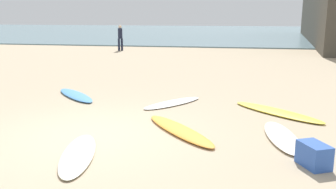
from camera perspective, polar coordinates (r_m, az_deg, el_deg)
name	(u,v)px	position (r m, az deg, el deg)	size (l,w,h in m)	color
ground_plane	(91,135)	(7.58, -11.83, -6.19)	(120.00, 120.00, 0.00)	tan
ocean_water	(211,32)	(45.79, 6.71, 9.54)	(120.00, 40.00, 0.08)	slate
surfboard_0	(277,112)	(9.36, 16.45, -2.58)	(0.56, 2.52, 0.08)	yellow
surfboard_1	(78,154)	(6.59, -13.70, -8.92)	(0.55, 2.05, 0.06)	#F0EACA
surfboard_2	(173,103)	(9.90, 0.72, -1.30)	(0.52, 1.97, 0.06)	white
surfboard_4	(282,137)	(7.57, 17.17, -6.21)	(0.55, 1.99, 0.08)	silver
surfboard_5	(76,95)	(11.09, -14.05, -0.10)	(0.52, 2.18, 0.09)	#4E91D7
surfboard_6	(179,130)	(7.62, 1.76, -5.48)	(0.49, 2.41, 0.09)	#F79E37
beachgoer_near	(120,37)	(23.86, -7.38, 8.86)	(0.39, 0.39, 1.62)	#191E33
beach_cooler	(314,155)	(6.37, 21.57, -8.68)	(0.53, 0.33, 0.38)	#2D56B2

